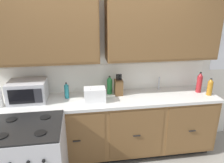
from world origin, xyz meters
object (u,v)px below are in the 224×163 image
(toaster, at_px, (95,95))
(stove_range, at_px, (31,163))
(bottle_red, at_px, (199,82))
(bottle_green, at_px, (110,85))
(bottle_teal, at_px, (67,91))
(knife_block, at_px, (119,87))
(bottle_amber, at_px, (210,87))
(microwave, at_px, (28,91))

(toaster, bearing_deg, stove_range, -144.74)
(bottle_red, relative_size, bottle_green, 1.15)
(bottle_red, distance_m, bottle_teal, 1.92)
(knife_block, bearing_deg, bottle_green, 154.37)
(bottle_amber, xyz_separation_m, bottle_red, (-0.10, 0.12, 0.03))
(stove_range, xyz_separation_m, toaster, (0.77, 0.54, 0.55))
(knife_block, height_order, bottle_amber, knife_block)
(bottle_red, bearing_deg, toaster, -176.19)
(knife_block, distance_m, bottle_teal, 0.73)
(stove_range, height_order, bottle_green, bottle_green)
(knife_block, height_order, bottle_green, knife_block)
(bottle_amber, bearing_deg, stove_range, -167.73)
(microwave, height_order, bottle_red, bottle_red)
(bottle_amber, relative_size, bottle_green, 0.94)
(stove_range, bearing_deg, bottle_teal, 61.22)
(knife_block, bearing_deg, bottle_amber, -9.18)
(stove_range, relative_size, bottle_teal, 4.24)
(bottle_red, height_order, bottle_green, bottle_red)
(knife_block, xyz_separation_m, bottle_teal, (-0.73, -0.01, -0.01))
(toaster, xyz_separation_m, bottle_amber, (1.64, -0.02, 0.03))
(toaster, height_order, knife_block, knife_block)
(knife_block, xyz_separation_m, bottle_green, (-0.12, 0.06, 0.02))
(stove_range, xyz_separation_m, bottle_green, (1.00, 0.79, 0.58))
(stove_range, xyz_separation_m, microwave, (-0.10, 0.69, 0.59))
(knife_block, distance_m, bottle_amber, 1.30)
(bottle_green, bearing_deg, toaster, -133.54)
(microwave, distance_m, bottle_amber, 2.52)
(microwave, bearing_deg, stove_range, -81.45)
(bottle_green, xyz_separation_m, bottle_teal, (-0.61, -0.07, -0.02))
(toaster, distance_m, bottle_teal, 0.41)
(bottle_teal, bearing_deg, knife_block, 0.88)
(bottle_teal, bearing_deg, bottle_amber, -5.57)
(knife_block, height_order, bottle_red, knife_block)
(stove_range, distance_m, toaster, 1.09)
(bottle_green, bearing_deg, bottle_amber, -10.72)
(bottle_red, relative_size, bottle_teal, 1.38)
(microwave, relative_size, knife_block, 1.55)
(bottle_teal, bearing_deg, microwave, -176.98)
(microwave, bearing_deg, knife_block, 1.75)
(bottle_amber, bearing_deg, bottle_green, 169.28)
(stove_range, height_order, microwave, microwave)
(stove_range, distance_m, microwave, 0.92)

